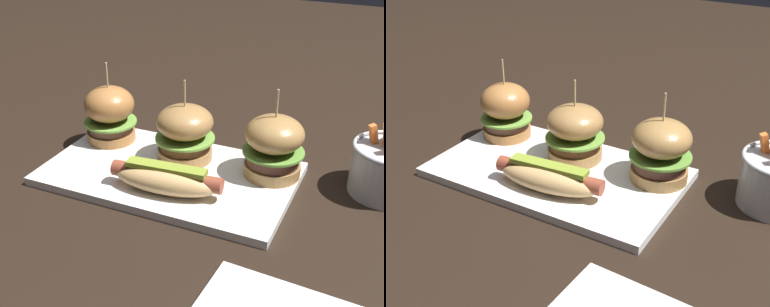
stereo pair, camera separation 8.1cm
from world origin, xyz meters
The scene contains 6 objects.
ground_plane centered at (0.00, 0.00, 0.00)m, with size 3.00×3.00×0.00m, color black.
platter_main centered at (0.00, 0.00, 0.01)m, with size 0.40×0.24×0.01m, color white.
hot_dog centered at (0.02, -0.06, 0.04)m, with size 0.18×0.07×0.05m.
slider_left centered at (-0.15, 0.06, 0.07)m, with size 0.09×0.09×0.15m.
slider_center centered at (0.01, 0.05, 0.06)m, with size 0.10×0.10×0.14m.
slider_right centered at (0.16, 0.06, 0.07)m, with size 0.10×0.10×0.15m.
Camera 2 is at (0.40, -0.61, 0.44)m, focal length 47.94 mm.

